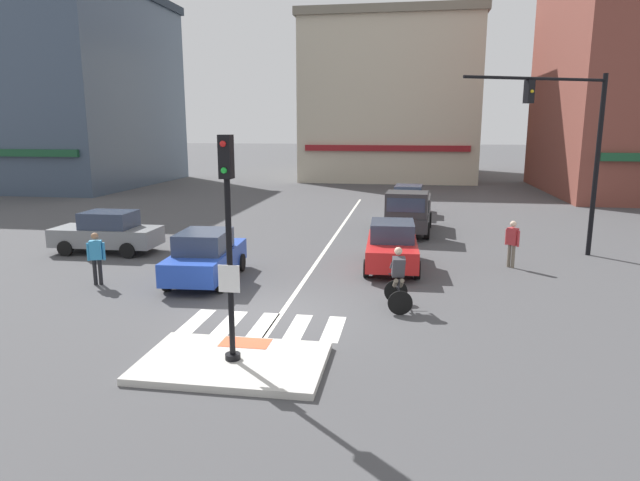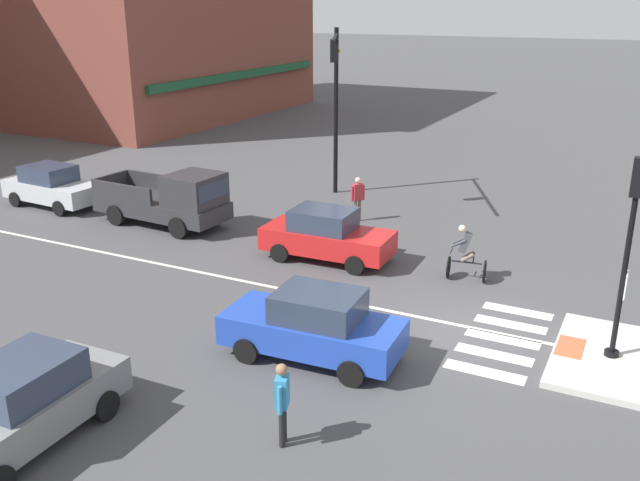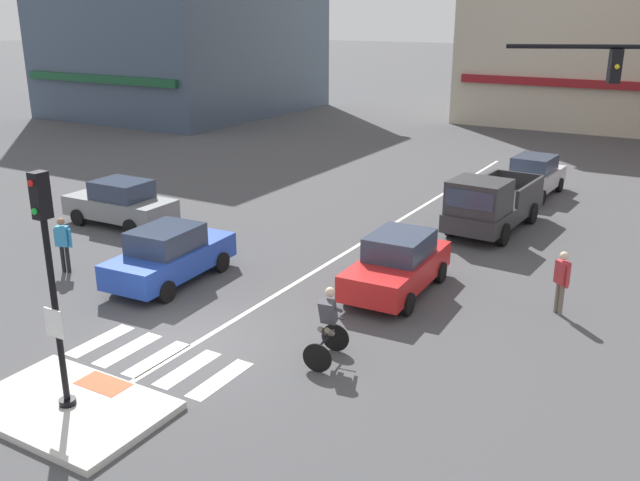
{
  "view_description": "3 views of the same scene",
  "coord_description": "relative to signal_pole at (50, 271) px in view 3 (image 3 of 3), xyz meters",
  "views": [
    {
      "loc": [
        3.49,
        -13.57,
        4.88
      ],
      "look_at": [
        0.66,
        4.05,
        1.2
      ],
      "focal_mm": 30.97,
      "sensor_mm": 36.0,
      "label": 1
    },
    {
      "loc": [
        -15.45,
        -3.64,
        7.78
      ],
      "look_at": [
        1.16,
        4.75,
        1.3
      ],
      "focal_mm": 38.69,
      "sensor_mm": 36.0,
      "label": 2
    },
    {
      "loc": [
        10.1,
        -10.88,
        7.38
      ],
      "look_at": [
        0.84,
        4.92,
        1.27
      ],
      "focal_mm": 38.9,
      "sensor_mm": 36.0,
      "label": 3
    }
  ],
  "objects": [
    {
      "name": "pedestrian_waiting_far_side",
      "position": [
        7.15,
        9.48,
        -1.93
      ],
      "size": [
        0.43,
        0.41,
        1.67
      ],
      "color": "#6B6051",
      "rests_on": "ground"
    },
    {
      "name": "lane_centre_line",
      "position": [
        0.25,
        13.28,
        -2.91
      ],
      "size": [
        0.14,
        28.0,
        0.01
      ],
      "primitive_type": "cube",
      "color": "silver",
      "rests_on": "ground"
    },
    {
      "name": "cyclist",
      "position": [
        3.29,
        4.35,
        -2.04
      ],
      "size": [
        0.8,
        1.17,
        1.68
      ],
      "color": "black",
      "rests_on": "ground"
    },
    {
      "name": "crosswalk_stripe_d",
      "position": [
        0.89,
        2.46,
        -2.91
      ],
      "size": [
        0.44,
        1.8,
        0.01
      ],
      "primitive_type": "cube",
      "color": "silver",
      "rests_on": "ground"
    },
    {
      "name": "car_blue_westbound_near",
      "position": [
        -2.88,
        6.15,
        -2.1
      ],
      "size": [
        2.03,
        4.19,
        1.64
      ],
      "color": "#2347B7",
      "rests_on": "ground"
    },
    {
      "name": "building_far_block",
      "position": [
        -25.7,
        33.68,
        5.07
      ],
      "size": [
        15.24,
        17.76,
        15.92
      ],
      "color": "#3D4C60",
      "rests_on": "ground"
    },
    {
      "name": "car_silver_eastbound_distant",
      "position": [
        3.49,
        21.17,
        -2.1
      ],
      "size": [
        2.02,
        4.19,
        1.64
      ],
      "color": "silver",
      "rests_on": "ground"
    },
    {
      "name": "pedestrian_at_curb_left",
      "position": [
        -6.07,
        5.15,
        -1.93
      ],
      "size": [
        0.52,
        0.33,
        1.67
      ],
      "color": "black",
      "rests_on": "ground"
    },
    {
      "name": "crosswalk_stripe_e",
      "position": [
        1.78,
        2.46,
        -2.91
      ],
      "size": [
        0.44,
        1.8,
        0.01
      ],
      "primitive_type": "cube",
      "color": "silver",
      "rests_on": "ground"
    },
    {
      "name": "car_grey_cross_left",
      "position": [
        -8.18,
        9.45,
        -2.1
      ],
      "size": [
        4.13,
        1.9,
        1.64
      ],
      "color": "slate",
      "rests_on": "ground"
    },
    {
      "name": "ground_plane",
      "position": [
        0.0,
        3.28,
        -2.91
      ],
      "size": [
        300.0,
        300.0,
        0.0
      ],
      "primitive_type": "plane",
      "color": "#474749"
    },
    {
      "name": "building_corner_left",
      "position": [
        1.49,
        47.75,
        4.48
      ],
      "size": [
        16.06,
        20.44,
        14.76
      ],
      "color": "beige",
      "rests_on": "ground"
    },
    {
      "name": "car_red_eastbound_mid",
      "position": [
        2.98,
        8.73,
        -2.1
      ],
      "size": [
        1.96,
        4.16,
        1.64
      ],
      "color": "red",
      "rests_on": "ground"
    },
    {
      "name": "tactile_pad_front",
      "position": [
        0.0,
        0.9,
        -2.76
      ],
      "size": [
        1.1,
        0.6,
        0.01
      ],
      "primitive_type": "cube",
      "color": "#DB5B38",
      "rests_on": "traffic_island"
    },
    {
      "name": "signal_pole",
      "position": [
        0.0,
        0.0,
        0.0
      ],
      "size": [
        0.44,
        0.38,
        4.58
      ],
      "color": "black",
      "rests_on": "traffic_island"
    },
    {
      "name": "crosswalk_stripe_a",
      "position": [
        -1.78,
        2.46,
        -2.91
      ],
      "size": [
        0.44,
        1.8,
        0.01
      ],
      "primitive_type": "cube",
      "color": "silver",
      "rests_on": "ground"
    },
    {
      "name": "pickup_truck_charcoal_eastbound_far",
      "position": [
        3.51,
        15.25,
        -1.93
      ],
      "size": [
        2.28,
        5.2,
        2.08
      ],
      "color": "#2D2D30",
      "rests_on": "ground"
    },
    {
      "name": "crosswalk_stripe_c",
      "position": [
        0.0,
        2.46,
        -2.91
      ],
      "size": [
        0.44,
        1.8,
        0.01
      ],
      "primitive_type": "cube",
      "color": "silver",
      "rests_on": "ground"
    },
    {
      "name": "traffic_island",
      "position": [
        0.0,
        0.01,
        -2.84
      ],
      "size": [
        3.82,
        2.49,
        0.15
      ],
      "primitive_type": "cube",
      "color": "beige",
      "rests_on": "ground"
    },
    {
      "name": "crosswalk_stripe_b",
      "position": [
        -0.89,
        2.46,
        -2.91
      ],
      "size": [
        0.44,
        1.8,
        0.01
      ],
      "primitive_type": "cube",
      "color": "silver",
      "rests_on": "ground"
    }
  ]
}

